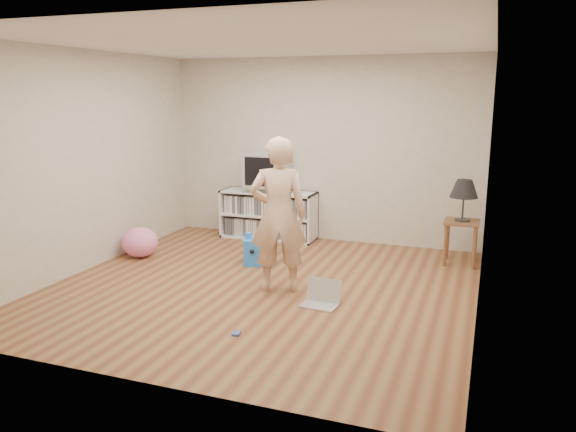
{
  "coord_description": "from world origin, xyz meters",
  "views": [
    {
      "loc": [
        2.29,
        -5.44,
        2.09
      ],
      "look_at": [
        0.15,
        0.4,
        0.73
      ],
      "focal_mm": 35.0,
      "sensor_mm": 36.0,
      "label": 1
    }
  ],
  "objects_px": {
    "laptop": "(322,298)",
    "plush_pink": "(140,242)",
    "media_unit": "(269,215)",
    "plush_blue": "(258,251)",
    "dvd_deck": "(268,189)",
    "person": "(278,215)",
    "side_table": "(461,231)",
    "crt_tv": "(268,169)",
    "table_lamp": "(464,190)"
  },
  "relations": [
    {
      "from": "laptop",
      "to": "plush_pink",
      "type": "xyz_separation_m",
      "value": [
        -2.71,
        0.82,
        0.13
      ]
    },
    {
      "from": "media_unit",
      "to": "plush_blue",
      "type": "bearing_deg",
      "value": -74.33
    },
    {
      "from": "dvd_deck",
      "to": "person",
      "type": "bearing_deg",
      "value": -65.28
    },
    {
      "from": "side_table",
      "to": "person",
      "type": "height_order",
      "value": "person"
    },
    {
      "from": "crt_tv",
      "to": "plush_blue",
      "type": "height_order",
      "value": "crt_tv"
    },
    {
      "from": "media_unit",
      "to": "side_table",
      "type": "bearing_deg",
      "value": -8.03
    },
    {
      "from": "media_unit",
      "to": "dvd_deck",
      "type": "distance_m",
      "value": 0.39
    },
    {
      "from": "media_unit",
      "to": "crt_tv",
      "type": "height_order",
      "value": "crt_tv"
    },
    {
      "from": "dvd_deck",
      "to": "crt_tv",
      "type": "bearing_deg",
      "value": -90.0
    },
    {
      "from": "laptop",
      "to": "media_unit",
      "type": "bearing_deg",
      "value": 128.12
    },
    {
      "from": "crt_tv",
      "to": "laptop",
      "type": "relative_size",
      "value": 1.55
    },
    {
      "from": "person",
      "to": "laptop",
      "type": "height_order",
      "value": "person"
    },
    {
      "from": "dvd_deck",
      "to": "crt_tv",
      "type": "relative_size",
      "value": 0.75
    },
    {
      "from": "media_unit",
      "to": "person",
      "type": "distance_m",
      "value": 2.33
    },
    {
      "from": "dvd_deck",
      "to": "laptop",
      "type": "distance_m",
      "value": 2.83
    },
    {
      "from": "plush_blue",
      "to": "plush_pink",
      "type": "bearing_deg",
      "value": 165.92
    },
    {
      "from": "side_table",
      "to": "plush_blue",
      "type": "xyz_separation_m",
      "value": [
        -2.38,
        -0.89,
        -0.25
      ]
    },
    {
      "from": "table_lamp",
      "to": "plush_pink",
      "type": "height_order",
      "value": "table_lamp"
    },
    {
      "from": "dvd_deck",
      "to": "person",
      "type": "xyz_separation_m",
      "value": [
        0.95,
        -2.06,
        0.1
      ]
    },
    {
      "from": "person",
      "to": "plush_pink",
      "type": "distance_m",
      "value": 2.32
    },
    {
      "from": "plush_blue",
      "to": "media_unit",
      "type": "bearing_deg",
      "value": 83.23
    },
    {
      "from": "side_table",
      "to": "table_lamp",
      "type": "distance_m",
      "value": 0.53
    },
    {
      "from": "side_table",
      "to": "crt_tv",
      "type": "bearing_deg",
      "value": 172.36
    },
    {
      "from": "media_unit",
      "to": "laptop",
      "type": "distance_m",
      "value": 2.78
    },
    {
      "from": "media_unit",
      "to": "plush_pink",
      "type": "bearing_deg",
      "value": -128.82
    },
    {
      "from": "person",
      "to": "media_unit",
      "type": "bearing_deg",
      "value": -85.83
    },
    {
      "from": "media_unit",
      "to": "laptop",
      "type": "xyz_separation_m",
      "value": [
        1.51,
        -2.32,
        -0.28
      ]
    },
    {
      "from": "side_table",
      "to": "table_lamp",
      "type": "bearing_deg",
      "value": 0.0
    },
    {
      "from": "dvd_deck",
      "to": "table_lamp",
      "type": "xyz_separation_m",
      "value": [
        2.73,
        -0.37,
        0.21
      ]
    },
    {
      "from": "table_lamp",
      "to": "person",
      "type": "height_order",
      "value": "person"
    },
    {
      "from": "side_table",
      "to": "dvd_deck",
      "type": "bearing_deg",
      "value": 172.29
    },
    {
      "from": "table_lamp",
      "to": "side_table",
      "type": "bearing_deg",
      "value": 0.0
    },
    {
      "from": "plush_blue",
      "to": "plush_pink",
      "type": "relative_size",
      "value": 0.92
    },
    {
      "from": "crt_tv",
      "to": "side_table",
      "type": "xyz_separation_m",
      "value": [
        2.73,
        -0.37,
        -0.6
      ]
    },
    {
      "from": "dvd_deck",
      "to": "crt_tv",
      "type": "xyz_separation_m",
      "value": [
        0.0,
        -0.0,
        0.29
      ]
    },
    {
      "from": "crt_tv",
      "to": "media_unit",
      "type": "bearing_deg",
      "value": 90.0
    },
    {
      "from": "person",
      "to": "plush_blue",
      "type": "relative_size",
      "value": 3.92
    },
    {
      "from": "plush_pink",
      "to": "table_lamp",
      "type": "bearing_deg",
      "value": 15.81
    },
    {
      "from": "media_unit",
      "to": "laptop",
      "type": "height_order",
      "value": "media_unit"
    },
    {
      "from": "crt_tv",
      "to": "person",
      "type": "distance_m",
      "value": 2.27
    },
    {
      "from": "media_unit",
      "to": "table_lamp",
      "type": "relative_size",
      "value": 2.72
    },
    {
      "from": "person",
      "to": "plush_pink",
      "type": "height_order",
      "value": "person"
    },
    {
      "from": "plush_pink",
      "to": "plush_blue",
      "type": "bearing_deg",
      "value": 8.36
    },
    {
      "from": "side_table",
      "to": "plush_blue",
      "type": "bearing_deg",
      "value": -159.55
    },
    {
      "from": "table_lamp",
      "to": "person",
      "type": "distance_m",
      "value": 2.46
    },
    {
      "from": "table_lamp",
      "to": "person",
      "type": "relative_size",
      "value": 0.31
    },
    {
      "from": "table_lamp",
      "to": "laptop",
      "type": "xyz_separation_m",
      "value": [
        -1.23,
        -1.93,
        -0.87
      ]
    },
    {
      "from": "side_table",
      "to": "table_lamp",
      "type": "height_order",
      "value": "table_lamp"
    },
    {
      "from": "laptop",
      "to": "plush_blue",
      "type": "height_order",
      "value": "plush_blue"
    },
    {
      "from": "laptop",
      "to": "person",
      "type": "bearing_deg",
      "value": 161.32
    }
  ]
}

